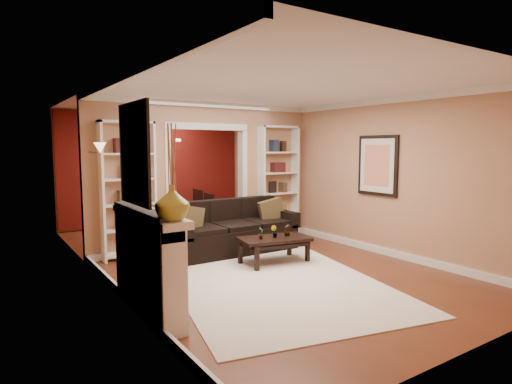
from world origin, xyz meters
TOP-DOWN VIEW (x-y plane):
  - floor at (0.00, 0.00)m, footprint 8.00×8.00m
  - ceiling at (0.00, 0.00)m, footprint 8.00×8.00m
  - wall_back at (0.00, 4.00)m, footprint 8.00×0.00m
  - wall_front at (0.00, -4.00)m, footprint 8.00×0.00m
  - wall_left at (-2.25, 0.00)m, footprint 0.00×8.00m
  - wall_right at (2.25, 0.00)m, footprint 0.00×8.00m
  - partition_wall at (0.00, 1.20)m, footprint 4.50×0.15m
  - red_back_panel at (0.00, 3.97)m, footprint 4.44×0.04m
  - dining_window at (0.00, 3.93)m, footprint 0.78×0.03m
  - area_rug at (-0.27, -1.37)m, footprint 3.46×4.29m
  - sofa at (0.13, 0.45)m, footprint 2.34×1.01m
  - pillow_left at (-0.70, 0.43)m, footprint 0.48×0.24m
  - pillow_right at (0.96, 0.43)m, footprint 0.47×0.20m
  - coffee_table at (0.30, -0.58)m, footprint 1.21×0.80m
  - plant_left at (0.04, -0.58)m, footprint 0.13×0.13m
  - plant_center at (0.30, -0.58)m, footprint 0.13×0.13m
  - plant_right at (0.56, -0.58)m, footprint 0.14×0.14m
  - bookshelf_left at (-1.55, 1.03)m, footprint 0.90×0.30m
  - bookshelf_right at (1.55, 1.03)m, footprint 0.90×0.30m
  - fireplace at (-2.09, -1.50)m, footprint 0.32×1.70m
  - vase at (-2.09, -2.20)m, footprint 0.36×0.36m
  - mirror at (-2.23, -1.50)m, footprint 0.03×0.95m
  - wall_sconce at (-2.15, 0.55)m, footprint 0.18×0.18m
  - framed_art at (2.21, -1.00)m, footprint 0.04×0.85m
  - dining_table at (-0.04, 2.86)m, footprint 1.78×0.99m
  - dining_chair_nw at (-0.59, 2.56)m, footprint 0.44×0.44m
  - dining_chair_ne at (0.51, 2.56)m, footprint 0.54×0.54m
  - dining_chair_sw at (-0.59, 3.16)m, footprint 0.53×0.53m
  - dining_chair_se at (0.51, 3.16)m, footprint 0.56×0.56m
  - chandelier at (0.00, 2.70)m, footprint 0.50×0.50m

SIDE VIEW (x-z plane):
  - floor at x=0.00m, z-range 0.00..0.00m
  - area_rug at x=-0.27m, z-range 0.00..0.01m
  - coffee_table at x=0.30m, z-range 0.00..0.42m
  - dining_table at x=-0.04m, z-range 0.00..0.63m
  - dining_chair_ne at x=0.51m, z-range 0.00..0.85m
  - dining_chair_sw at x=-0.59m, z-range 0.00..0.88m
  - dining_chair_nw at x=-0.59m, z-range 0.00..0.88m
  - dining_chair_se at x=0.51m, z-range 0.00..0.89m
  - sofa at x=0.13m, z-range 0.00..0.91m
  - plant_right at x=0.56m, z-range 0.42..0.61m
  - plant_center at x=0.30m, z-range 0.42..0.61m
  - plant_left at x=0.04m, z-range 0.42..0.63m
  - fireplace at x=-2.09m, z-range 0.00..1.16m
  - pillow_right at x=0.96m, z-range 0.45..0.90m
  - pillow_left at x=-0.70m, z-range 0.45..0.90m
  - bookshelf_left at x=-1.55m, z-range 0.00..2.30m
  - bookshelf_right at x=1.55m, z-range 0.00..2.30m
  - red_back_panel at x=0.00m, z-range 0.00..2.64m
  - vase at x=-2.09m, z-range 1.16..1.51m
  - wall_back at x=0.00m, z-range -2.65..5.35m
  - wall_front at x=0.00m, z-range -2.65..5.35m
  - wall_left at x=-2.25m, z-range -2.65..5.35m
  - wall_right at x=2.25m, z-range -2.65..5.35m
  - partition_wall at x=0.00m, z-range 0.00..2.70m
  - dining_window at x=0.00m, z-range 1.06..2.04m
  - framed_art at x=2.21m, z-range 1.02..2.08m
  - mirror at x=-2.23m, z-range 1.25..2.35m
  - wall_sconce at x=-2.15m, z-range 1.72..1.94m
  - chandelier at x=0.00m, z-range 1.87..2.17m
  - ceiling at x=0.00m, z-range 2.70..2.70m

